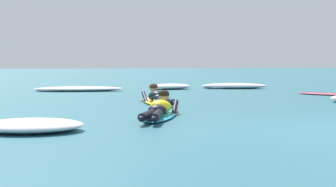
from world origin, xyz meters
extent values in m
plane|color=#2D6B7A|center=(0.00, 10.00, 0.00)|extent=(120.00, 120.00, 0.00)
ellipsoid|color=#2DB2D1|center=(-2.63, 2.61, 0.04)|extent=(1.27, 2.33, 0.07)
ellipsoid|color=#2DB2D1|center=(-2.27, 3.64, 0.05)|extent=(0.25, 0.25, 0.06)
ellipsoid|color=yellow|center=(-2.62, 2.66, 0.20)|extent=(0.62, 0.81, 0.35)
ellipsoid|color=black|center=(-2.76, 2.27, 0.17)|extent=(0.41, 0.38, 0.20)
cylinder|color=black|center=(-3.02, 1.77, 0.14)|extent=(0.44, 0.80, 0.14)
ellipsoid|color=black|center=(-3.18, 1.39, 0.14)|extent=(0.17, 0.24, 0.08)
cylinder|color=black|center=(-2.87, 1.72, 0.14)|extent=(0.36, 0.82, 0.14)
ellipsoid|color=black|center=(-2.98, 1.33, 0.14)|extent=(0.17, 0.24, 0.08)
cylinder|color=black|center=(-2.69, 3.11, 0.12)|extent=(0.28, 0.58, 0.34)
sphere|color=tan|center=(-2.57, 3.47, 0.02)|extent=(0.09, 0.09, 0.09)
cylinder|color=black|center=(-2.28, 2.94, 0.12)|extent=(0.28, 0.58, 0.34)
sphere|color=tan|center=(-2.16, 3.28, 0.02)|extent=(0.09, 0.09, 0.09)
sphere|color=tan|center=(-2.48, 3.06, 0.38)|extent=(0.21, 0.21, 0.21)
ellipsoid|color=black|center=(-2.48, 3.04, 0.41)|extent=(0.27, 0.26, 0.16)
ellipsoid|color=yellow|center=(-2.16, 5.53, 0.04)|extent=(0.61, 2.26, 0.07)
ellipsoid|color=yellow|center=(-2.19, 6.61, 0.05)|extent=(0.20, 0.21, 0.06)
ellipsoid|color=black|center=(-2.16, 5.58, 0.20)|extent=(0.42, 0.68, 0.35)
ellipsoid|color=black|center=(-2.15, 5.19, 0.17)|extent=(0.35, 0.29, 0.20)
cylinder|color=black|center=(-2.22, 4.63, 0.14)|extent=(0.17, 0.81, 0.14)
ellipsoid|color=black|center=(-2.23, 4.23, 0.14)|extent=(0.11, 0.22, 0.08)
cylinder|color=black|center=(-2.06, 4.64, 0.14)|extent=(0.21, 0.82, 0.14)
ellipsoid|color=black|center=(-2.02, 4.23, 0.14)|extent=(0.11, 0.22, 0.08)
cylinder|color=black|center=(-2.39, 5.95, 0.12)|extent=(0.11, 0.61, 0.35)
sphere|color=tan|center=(-2.40, 6.34, 0.02)|extent=(0.09, 0.09, 0.09)
cylinder|color=black|center=(-1.95, 5.94, 0.12)|extent=(0.11, 0.61, 0.35)
sphere|color=tan|center=(-1.96, 6.31, 0.02)|extent=(0.09, 0.09, 0.09)
sphere|color=tan|center=(-2.17, 5.98, 0.38)|extent=(0.21, 0.21, 0.21)
ellipsoid|color=#47331E|center=(-2.17, 5.96, 0.41)|extent=(0.23, 0.21, 0.16)
ellipsoid|color=#E54C66|center=(3.70, 7.64, 0.04)|extent=(1.72, 2.05, 0.07)
cube|color=#1E9EDB|center=(3.70, 7.64, 0.07)|extent=(1.11, 1.48, 0.01)
ellipsoid|color=white|center=(-3.90, 11.35, 0.09)|extent=(3.18, 1.22, 0.17)
ellipsoid|color=white|center=(-3.11, 11.44, 0.06)|extent=(1.19, 0.68, 0.12)
ellipsoid|color=white|center=(-4.84, 11.32, 0.05)|extent=(1.20, 0.74, 0.09)
ellipsoid|color=white|center=(-0.47, 11.91, 0.11)|extent=(1.73, 1.20, 0.21)
ellipsoid|color=white|center=(-0.10, 12.12, 0.07)|extent=(0.71, 0.66, 0.15)
ellipsoid|color=white|center=(-0.92, 11.74, 0.06)|extent=(0.67, 0.60, 0.12)
ellipsoid|color=white|center=(-4.89, 1.13, 0.09)|extent=(1.73, 1.39, 0.19)
ellipsoid|color=white|center=(-4.48, 1.25, 0.07)|extent=(0.64, 0.66, 0.13)
ellipsoid|color=white|center=(2.03, 11.82, 0.11)|extent=(2.64, 1.32, 0.22)
ellipsoid|color=white|center=(2.67, 11.80, 0.08)|extent=(0.98, 0.61, 0.15)
ellipsoid|color=white|center=(1.27, 11.90, 0.06)|extent=(0.98, 0.84, 0.12)
camera|label=1|loc=(-4.39, -6.59, 1.05)|focal=53.52mm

